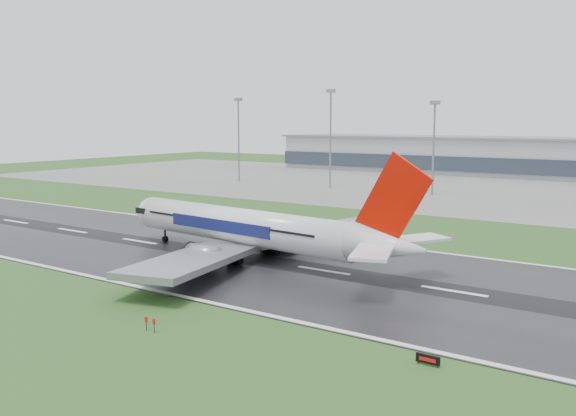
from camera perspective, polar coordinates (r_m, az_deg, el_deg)
The scene contains 9 objects.
ground at distance 91.51m, azimuth 3.38°, elevation -5.96°, with size 520.00×520.00×0.00m, color #244B1B.
runway at distance 91.49m, azimuth 3.38°, elevation -5.93°, with size 400.00×45.00×0.10m, color black.
apron at distance 207.65m, azimuth 21.21°, elevation 1.47°, with size 400.00×130.00×0.08m, color slate.
terminal at distance 265.74m, azimuth 24.19°, elevation 4.28°, with size 240.00×36.00×15.00m, color #979BA2.
main_airliner at distance 96.53m, azimuth -2.88°, elevation 0.13°, with size 59.17×56.35×17.47m, color silver, non-canonical shape.
runway_sign at distance 58.88m, azimuth 13.07°, elevation -13.81°, with size 2.30×0.26×1.04m, color black, non-canonical shape.
floodmast_0 at distance 225.86m, azimuth -4.68°, elevation 6.27°, with size 0.64×0.64×29.67m, color gray.
floodmast_1 at distance 203.72m, azimuth 4.03°, elevation 6.34°, with size 0.64×0.64×31.65m, color gray.
floodmast_2 at distance 188.49m, azimuth 13.57°, elevation 5.32°, with size 0.64×0.64×27.26m, color gray.
Camera 1 is at (44.97, -76.49, 22.38)m, focal length 37.66 mm.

